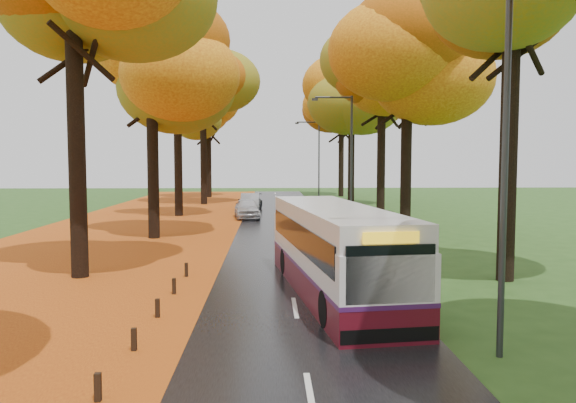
{
  "coord_description": "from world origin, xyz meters",
  "views": [
    {
      "loc": [
        -0.71,
        -3.56,
        4.21
      ],
      "look_at": [
        0.0,
        17.96,
        2.6
      ],
      "focal_mm": 35.0,
      "sensor_mm": 36.0,
      "label": 1
    }
  ],
  "objects_px": {
    "streetlamp_near": "(494,135)",
    "streetlamp_mid": "(347,151)",
    "bus": "(335,248)",
    "car_dark": "(250,202)",
    "streetlamp_far": "(316,155)",
    "car_white": "(247,208)",
    "car_silver": "(250,202)"
  },
  "relations": [
    {
      "from": "streetlamp_near",
      "to": "streetlamp_mid",
      "type": "xyz_separation_m",
      "value": [
        0.0,
        22.0,
        0.0
      ]
    },
    {
      "from": "bus",
      "to": "car_dark",
      "type": "distance_m",
      "value": 29.18
    },
    {
      "from": "streetlamp_mid",
      "to": "streetlamp_far",
      "type": "xyz_separation_m",
      "value": [
        0.0,
        22.0,
        0.0
      ]
    },
    {
      "from": "streetlamp_mid",
      "to": "streetlamp_far",
      "type": "relative_size",
      "value": 1.0
    },
    {
      "from": "streetlamp_near",
      "to": "car_white",
      "type": "relative_size",
      "value": 1.95
    },
    {
      "from": "streetlamp_far",
      "to": "bus",
      "type": "height_order",
      "value": "streetlamp_far"
    },
    {
      "from": "car_white",
      "to": "car_dark",
      "type": "xyz_separation_m",
      "value": [
        -0.03,
        6.32,
        -0.04
      ]
    },
    {
      "from": "car_dark",
      "to": "car_white",
      "type": "bearing_deg",
      "value": -85.25
    },
    {
      "from": "car_silver",
      "to": "car_dark",
      "type": "height_order",
      "value": "car_silver"
    },
    {
      "from": "streetlamp_mid",
      "to": "car_silver",
      "type": "height_order",
      "value": "streetlamp_mid"
    },
    {
      "from": "streetlamp_mid",
      "to": "car_silver",
      "type": "bearing_deg",
      "value": 117.16
    },
    {
      "from": "streetlamp_far",
      "to": "bus",
      "type": "distance_m",
      "value": 38.56
    },
    {
      "from": "streetlamp_near",
      "to": "streetlamp_mid",
      "type": "height_order",
      "value": "same"
    },
    {
      "from": "streetlamp_far",
      "to": "car_white",
      "type": "xyz_separation_m",
      "value": [
        -6.27,
        -15.7,
        -3.97
      ]
    },
    {
      "from": "streetlamp_mid",
      "to": "bus",
      "type": "relative_size",
      "value": 0.76
    },
    {
      "from": "streetlamp_far",
      "to": "streetlamp_near",
      "type": "bearing_deg",
      "value": -90.0
    },
    {
      "from": "car_silver",
      "to": "car_dark",
      "type": "relative_size",
      "value": 0.94
    },
    {
      "from": "bus",
      "to": "car_silver",
      "type": "relative_size",
      "value": 2.46
    },
    {
      "from": "bus",
      "to": "car_white",
      "type": "distance_m",
      "value": 22.93
    },
    {
      "from": "streetlamp_far",
      "to": "bus",
      "type": "relative_size",
      "value": 0.76
    },
    {
      "from": "streetlamp_mid",
      "to": "car_silver",
      "type": "distance_m",
      "value": 14.24
    },
    {
      "from": "streetlamp_far",
      "to": "car_white",
      "type": "distance_m",
      "value": 17.37
    },
    {
      "from": "streetlamp_far",
      "to": "car_dark",
      "type": "xyz_separation_m",
      "value": [
        -6.3,
        -9.39,
        -4.01
      ]
    },
    {
      "from": "bus",
      "to": "streetlamp_mid",
      "type": "bearing_deg",
      "value": 73.5
    },
    {
      "from": "streetlamp_mid",
      "to": "car_dark",
      "type": "distance_m",
      "value": 14.66
    },
    {
      "from": "car_white",
      "to": "streetlamp_far",
      "type": "bearing_deg",
      "value": 61.42
    },
    {
      "from": "streetlamp_near",
      "to": "car_white",
      "type": "bearing_deg",
      "value": 102.49
    },
    {
      "from": "car_white",
      "to": "bus",
      "type": "bearing_deg",
      "value": -87.71
    },
    {
      "from": "car_silver",
      "to": "bus",
      "type": "bearing_deg",
      "value": -83.13
    },
    {
      "from": "streetlamp_mid",
      "to": "car_white",
      "type": "distance_m",
      "value": 9.73
    },
    {
      "from": "streetlamp_near",
      "to": "car_silver",
      "type": "height_order",
      "value": "streetlamp_near"
    },
    {
      "from": "streetlamp_near",
      "to": "bus",
      "type": "xyz_separation_m",
      "value": [
        -2.64,
        5.67,
        -3.25
      ]
    }
  ]
}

